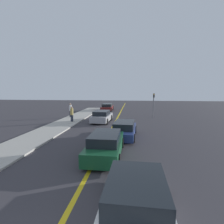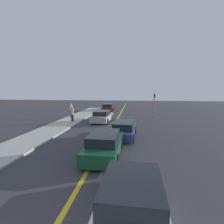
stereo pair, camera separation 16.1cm
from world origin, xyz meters
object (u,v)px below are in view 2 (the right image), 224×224
Objects in this scene: car_parked_left_lot at (102,116)px; pedestrian_far_standing at (71,110)px; car_far_distant at (124,129)px; pedestrian_mid_group at (72,114)px; car_oncoming_far at (108,107)px; car_near_right_lane at (132,199)px; traffic_light at (154,102)px; car_ahead_center at (105,144)px.

car_parked_left_lot is 2.41× the size of pedestrian_far_standing.
car_far_distant is 2.53× the size of pedestrian_far_standing.
pedestrian_mid_group is at bearing -67.67° from pedestrian_far_standing.
car_far_distant is at bearing -61.90° from car_parked_left_lot.
car_far_distant reaches higher than car_oncoming_far.
car_parked_left_lot is 3.52m from pedestrian_mid_group.
car_far_distant is 1.05× the size of car_parked_left_lot.
car_near_right_lane is at bearing -80.43° from car_oncoming_far.
traffic_light reaches higher than car_oncoming_far.
car_oncoming_far is at bearing 135.25° from traffic_light.
car_oncoming_far is at bearing 98.17° from car_parked_left_lot.
car_near_right_lane is 16.29m from pedestrian_mid_group.
car_oncoming_far is at bearing 98.24° from car_ahead_center.
traffic_light is (7.43, -7.36, 1.45)m from car_oncoming_far.
car_near_right_lane is 0.93× the size of car_far_distant.
car_parked_left_lot is 0.94× the size of car_oncoming_far.
pedestrian_mid_group is (-3.43, -0.69, 0.35)m from car_parked_left_lot.
car_parked_left_lot reaches higher than car_far_distant.
car_parked_left_lot is 5.53m from pedestrian_far_standing.
car_parked_left_lot is 11.57m from car_oncoming_far.
car_ahead_center is 1.07× the size of car_parked_left_lot.
car_ahead_center is 11.23m from pedestrian_mid_group.
car_ahead_center is 1.00× the size of car_oncoming_far.
pedestrian_mid_group is (-2.44, -12.22, 0.38)m from car_oncoming_far.
traffic_light reaches higher than car_near_right_lane.
car_near_right_lane reaches higher than car_far_distant.
pedestrian_far_standing is (-1.39, 3.38, 0.05)m from pedestrian_mid_group.
car_far_distant is 11.17m from traffic_light.
pedestrian_far_standing is at bearing 112.33° from pedestrian_mid_group.
car_parked_left_lot is at bearing 118.17° from car_far_distant.
pedestrian_far_standing reaches higher than pedestrian_mid_group.
car_far_distant is at bearing -108.50° from traffic_light.
car_near_right_lane reaches higher than car_oncoming_far.
car_ahead_center is at bearing 110.09° from car_near_right_lane.
car_parked_left_lot is at bearing -85.38° from car_oncoming_far.
car_near_right_lane is 2.47× the size of pedestrian_mid_group.
car_ahead_center is at bearing -62.48° from pedestrian_far_standing.
pedestrian_far_standing reaches higher than car_far_distant.
pedestrian_mid_group is at bearing -165.38° from car_parked_left_lot.
car_ahead_center is 22.23m from car_oncoming_far.
traffic_light is (3.51, 10.50, 1.45)m from car_far_distant.
car_parked_left_lot is (-2.05, 10.49, -0.01)m from car_ahead_center.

